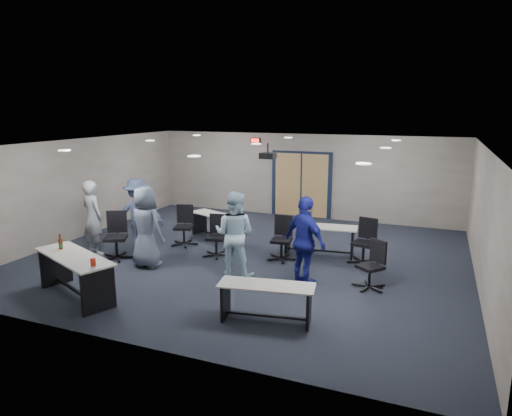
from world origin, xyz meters
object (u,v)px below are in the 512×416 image
at_px(person_gray, 93,217).
at_px(person_navy, 305,242).
at_px(person_lightblue, 234,234).
at_px(person_back, 138,214).
at_px(table_back_left, 216,222).
at_px(chair_back_b, 216,236).
at_px(table_front_right, 266,296).
at_px(table_front_left, 75,268).
at_px(chair_back_a, 184,226).
at_px(chair_back_d, 364,242).
at_px(chair_back_c, 282,239).
at_px(chair_loose_right, 370,265).
at_px(table_back_right, 320,235).
at_px(chair_loose_left, 116,236).
at_px(person_plaid, 146,227).

distance_m(person_gray, person_navy, 5.34).
bearing_deg(person_lightblue, person_back, -16.47).
xyz_separation_m(table_back_left, chair_back_b, (0.70, -1.40, 0.05)).
bearing_deg(table_front_right, table_front_left, 176.91).
distance_m(table_front_right, chair_back_a, 4.80).
bearing_deg(table_front_right, chair_back_d, 63.89).
bearing_deg(person_gray, table_front_right, 178.06).
xyz_separation_m(chair_back_a, chair_back_c, (2.74, -0.18, -0.00)).
relative_size(chair_back_d, person_navy, 0.57).
bearing_deg(table_front_right, person_back, 140.52).
bearing_deg(person_back, chair_back_a, -168.69).
distance_m(chair_back_a, person_lightblue, 2.64).
relative_size(chair_back_a, person_navy, 0.57).
relative_size(chair_back_a, chair_back_c, 1.01).
distance_m(chair_back_a, chair_loose_right, 5.06).
bearing_deg(person_back, table_back_right, 165.97).
xyz_separation_m(table_back_right, chair_loose_left, (-4.39, -2.11, 0.07)).
relative_size(chair_back_a, chair_back_d, 1.00).
xyz_separation_m(chair_back_a, person_lightblue, (2.14, -1.50, 0.40)).
bearing_deg(chair_back_a, person_plaid, -105.59).
relative_size(chair_back_b, person_back, 0.55).
bearing_deg(chair_back_c, chair_back_b, -174.71).
relative_size(table_front_left, chair_back_c, 2.07).
height_order(person_lightblue, person_back, same).
relative_size(table_front_left, chair_loose_left, 1.91).
xyz_separation_m(table_front_right, chair_back_c, (-0.78, 3.09, 0.07)).
distance_m(table_front_right, table_back_left, 5.15).
height_order(person_lightblue, person_navy, same).
distance_m(table_back_left, table_back_right, 3.00).
relative_size(table_back_left, chair_back_a, 1.66).
height_order(chair_back_b, chair_back_c, chair_back_c).
bearing_deg(table_back_left, chair_back_c, -3.51).
bearing_deg(chair_back_d, person_back, -156.29).
xyz_separation_m(chair_loose_left, person_navy, (4.59, 0.06, 0.36)).
distance_m(person_gray, person_back, 1.07).
distance_m(table_back_right, person_gray, 5.53).
distance_m(table_back_left, chair_loose_right, 4.90).
xyz_separation_m(person_gray, person_back, (0.83, 0.68, 0.00)).
bearing_deg(table_front_right, chair_back_c, 94.64).
distance_m(table_front_right, table_back_right, 3.82).
xyz_separation_m(table_back_right, chair_back_c, (-0.73, -0.73, 0.03)).
relative_size(table_back_left, person_back, 0.94).
distance_m(chair_loose_left, person_back, 0.88).
xyz_separation_m(table_back_left, person_plaid, (-0.43, -2.62, 0.46)).
distance_m(chair_back_d, person_back, 5.52).
relative_size(chair_back_d, person_lightblue, 0.57).
xyz_separation_m(table_front_right, chair_loose_left, (-4.43, 1.71, 0.12)).
distance_m(chair_loose_right, person_navy, 1.36).
xyz_separation_m(chair_back_d, chair_loose_left, (-5.49, -1.83, 0.04)).
distance_m(chair_back_b, chair_back_c, 1.58).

